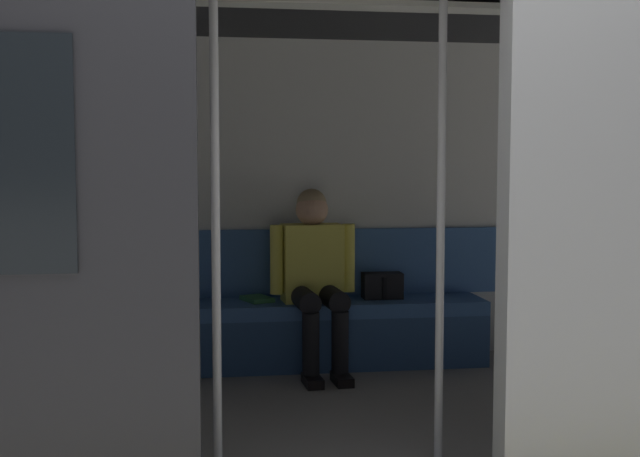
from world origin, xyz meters
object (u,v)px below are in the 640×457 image
object	(u,v)px
bench_seat	(289,318)
grab_pole_far	(441,222)
grab_pole_door	(216,225)
handbag	(382,286)
person_seated	(315,268)
train_car	(294,124)
book	(257,299)

from	to	relation	value
bench_seat	grab_pole_far	distance (m)	1.93
grab_pole_door	grab_pole_far	size ratio (longest dim) A/B	1.00
handbag	grab_pole_door	world-z (taller)	grab_pole_door
grab_pole_door	bench_seat	bearing A→B (deg)	-104.58
bench_seat	person_seated	size ratio (longest dim) A/B	2.21
bench_seat	grab_pole_far	xyz separation A→B (m)	(-0.47, 1.73, 0.73)
bench_seat	person_seated	xyz separation A→B (m)	(-0.16, 0.05, 0.32)
train_car	grab_pole_far	xyz separation A→B (m)	(-0.55, 0.70, -0.44)
train_car	handbag	xyz separation A→B (m)	(-0.70, -1.10, -0.99)
person_seated	handbag	bearing A→B (deg)	-164.90
bench_seat	person_seated	distance (m)	0.36
person_seated	train_car	bearing A→B (deg)	76.46
bench_seat	person_seated	world-z (taller)	person_seated
handbag	grab_pole_far	bearing A→B (deg)	85.19
person_seated	grab_pole_far	bearing A→B (deg)	100.71
grab_pole_door	handbag	bearing A→B (deg)	-120.11
book	grab_pole_door	bearing A→B (deg)	59.30
train_car	grab_pole_door	world-z (taller)	train_car
train_car	book	bearing A→B (deg)	-83.66
handbag	train_car	bearing A→B (deg)	57.49
person_seated	grab_pole_door	size ratio (longest dim) A/B	0.55
person_seated	grab_pole_far	size ratio (longest dim) A/B	0.55
book	handbag	bearing A→B (deg)	156.73
bench_seat	handbag	bearing A→B (deg)	-173.32
train_car	person_seated	distance (m)	1.32
bench_seat	grab_pole_door	xyz separation A→B (m)	(0.47, 1.82, 0.73)
bench_seat	person_seated	bearing A→B (deg)	161.37
train_car	grab_pole_door	bearing A→B (deg)	63.45
person_seated	handbag	world-z (taller)	person_seated
bench_seat	grab_pole_door	world-z (taller)	grab_pole_door
grab_pole_door	grab_pole_far	world-z (taller)	same
train_car	handbag	size ratio (longest dim) A/B	24.62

